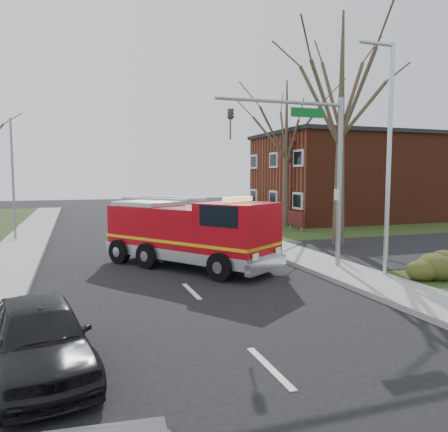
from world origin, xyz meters
name	(u,v)px	position (x,y,z in m)	size (l,w,h in m)	color
ground	(191,292)	(0.00, 0.00, 0.00)	(120.00, 120.00, 0.00)	black
sidewalk_right	(354,275)	(6.20, 0.00, 0.07)	(2.40, 80.00, 0.15)	gray
brick_building	(355,177)	(19.00, 18.00, 3.66)	(15.40, 10.40, 7.25)	#5F2716
health_center_sign	(296,219)	(10.50, 12.50, 0.88)	(0.12, 2.00, 1.40)	#461011
hedge_corner	(435,262)	(9.00, -1.00, 0.58)	(2.80, 2.00, 0.90)	#333B15
bare_tree_near	(341,104)	(9.50, 6.00, 7.41)	(6.00, 6.00, 12.00)	#3E3325
bare_tree_far	(286,138)	(11.00, 15.00, 6.49)	(5.25, 5.25, 10.50)	#3E3325
traffic_signal_mast	(312,151)	(5.21, 1.50, 4.71)	(5.29, 0.18, 6.80)	gray
streetlight_pole	(388,153)	(7.14, -0.50, 4.55)	(1.48, 0.16, 8.40)	#B7BABF
utility_pole_far	(13,180)	(-6.80, 14.00, 3.50)	(0.14, 0.14, 7.00)	gray
fire_engine	(191,235)	(0.96, 3.70, 1.34)	(6.26, 7.47, 2.97)	#A40711
parked_car_maroon	(40,337)	(-4.20, -4.80, 0.72)	(1.70, 4.23, 1.44)	black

